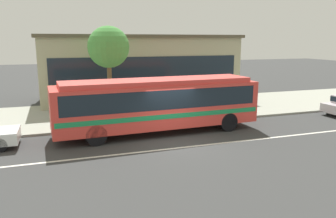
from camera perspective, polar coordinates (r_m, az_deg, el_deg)
The scene contains 8 objects.
ground_plane at distance 16.17m, azimuth 1.41°, elevation -5.73°, with size 120.00×120.00×0.00m, color #373838.
sidewalk_slab at distance 22.97m, azimuth -4.99°, elevation -0.39°, with size 60.00×8.00×0.12m, color #9D9E90.
lane_stripe_center at distance 15.46m, azimuth 2.45°, elevation -6.55°, with size 56.00×0.16×0.01m, color silver.
transit_bus at distance 17.53m, azimuth -1.70°, elevation 1.22°, with size 10.80×2.88×2.85m.
pedestrian_waiting_near_sign at distance 18.91m, azimuth -15.05°, elevation -0.22°, with size 0.48×0.48×1.63m.
bus_stop_sign at distance 20.37m, azimuth 6.68°, elevation 2.65°, with size 0.08×0.44×2.42m.
street_tree_near_stop at distance 21.46m, azimuth -10.09°, elevation 10.24°, with size 2.59×2.59×5.59m.
station_building at distance 28.13m, azimuth -5.12°, elevation 7.10°, with size 15.75×7.11×5.24m.
Camera 1 is at (-5.39, -14.47, 4.82)m, focal length 35.85 mm.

